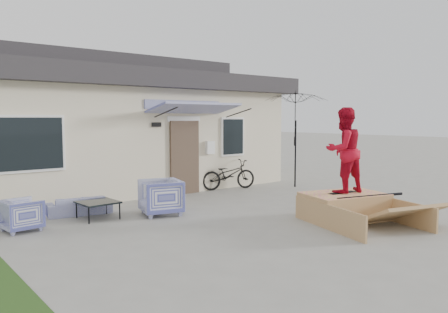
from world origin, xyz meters
TOP-DOWN VIEW (x-y plane):
  - ground at (0.00, 0.00)m, footprint 90.00×90.00m
  - house at (0.00, 7.99)m, footprint 10.80×8.49m
  - loveseat at (-2.37, 3.72)m, footprint 1.45×0.65m
  - armchair_left at (-3.79, 2.97)m, footprint 0.70×0.74m
  - armchair_right at (-0.96, 2.51)m, footprint 1.01×1.05m
  - coffee_table at (-2.22, 3.03)m, footprint 0.81×0.81m
  - bicycle at (2.51, 4.30)m, footprint 1.82×1.05m
  - patio_umbrella at (4.45, 3.35)m, footprint 2.43×2.35m
  - skate_ramp at (1.87, -0.36)m, footprint 2.23×2.61m
  - skateboard at (1.89, -0.31)m, footprint 0.75×0.27m
  - skater at (1.89, -0.31)m, footprint 1.01×0.85m

SIDE VIEW (x-z plane):
  - ground at x=0.00m, z-range 0.00..0.00m
  - coffee_table at x=-2.22m, z-range 0.00..0.38m
  - loveseat at x=-2.37m, z-range 0.00..0.55m
  - skate_ramp at x=1.87m, z-range 0.00..0.56m
  - armchair_left at x=-3.79m, z-range 0.00..0.69m
  - armchair_right at x=-0.96m, z-range 0.00..0.89m
  - bicycle at x=2.51m, z-range 0.00..1.10m
  - skateboard at x=1.89m, z-range 0.56..0.61m
  - skater at x=1.89m, z-range 0.61..2.43m
  - patio_umbrella at x=4.45m, z-range 0.65..2.85m
  - house at x=0.00m, z-range -0.11..3.99m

